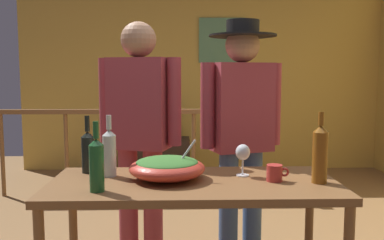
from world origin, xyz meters
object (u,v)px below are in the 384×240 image
framed_picture (222,40)px  serving_table (194,196)px  wine_bottle_green (97,164)px  wine_bottle_amber (320,153)px  stair_railing (174,138)px  salad_bowl (167,167)px  flat_screen_tv (155,120)px  mug_red (275,173)px  wine_bottle_dark (88,151)px  person_standing_left (140,126)px  wine_bottle_clear (109,152)px  wine_glass (243,154)px  tv_console (156,156)px  person_standing_right (241,123)px

framed_picture → serving_table: bearing=-97.7°
wine_bottle_green → wine_bottle_amber: size_ratio=0.92×
stair_railing → salad_bowl: size_ratio=7.09×
flat_screen_tv → mug_red: 3.51m
salad_bowl → mug_red: size_ratio=3.42×
framed_picture → wine_bottle_dark: (-1.10, -3.50, -0.89)m
wine_bottle_green → person_standing_left: size_ratio=0.20×
wine_bottle_clear → serving_table: bearing=-14.5°
flat_screen_tv → wine_bottle_green: wine_bottle_green is taller
wine_bottle_dark → framed_picture: bearing=72.5°
salad_bowl → person_standing_left: bearing=109.0°
serving_table → wine_bottle_amber: wine_bottle_amber is taller
framed_picture → wine_glass: (-0.23, -3.61, -0.89)m
flat_screen_tv → wine_bottle_clear: bearing=-91.1°
tv_console → serving_table: size_ratio=0.59×
wine_glass → person_standing_left: bearing=139.9°
wine_bottle_clear → wine_glass: bearing=-0.9°
tv_console → wine_bottle_dark: bearing=-93.6°
wine_bottle_green → mug_red: size_ratio=2.85×
salad_bowl → mug_red: (0.57, -0.06, -0.02)m
flat_screen_tv → person_standing_right: size_ratio=0.34×
stair_railing → salad_bowl: (-0.01, -2.40, 0.21)m
wine_bottle_clear → person_standing_left: (0.12, 0.51, 0.08)m
salad_bowl → wine_bottle_amber: size_ratio=1.10×
wine_bottle_amber → wine_glass: bearing=156.5°
wine_bottle_dark → person_standing_left: (0.26, 0.41, 0.09)m
stair_railing → serving_table: (0.13, -2.44, 0.06)m
tv_console → person_standing_left: (0.06, -2.80, 0.76)m
framed_picture → person_standing_left: (-0.85, -3.09, -0.80)m
salad_bowl → wine_bottle_clear: bearing=166.8°
tv_console → wine_bottle_amber: 3.70m
mug_red → person_standing_right: person_standing_right is taller
wine_bottle_green → person_standing_left: (0.13, 0.81, 0.08)m
wine_glass → stair_railing: bearing=100.0°
tv_console → salad_bowl: bearing=-85.7°
wine_bottle_dark → wine_bottle_clear: bearing=-33.9°
serving_table → wine_bottle_green: (-0.47, -0.19, 0.22)m
stair_railing → flat_screen_tv: size_ratio=4.96×
wine_bottle_clear → wine_bottle_amber: 1.12m
person_standing_left → wine_bottle_clear: bearing=93.8°
flat_screen_tv → wine_bottle_clear: (-0.06, -3.28, 0.18)m
wine_bottle_green → wine_bottle_clear: bearing=88.0°
tv_console → wine_bottle_amber: size_ratio=2.43×
flat_screen_tv → wine_bottle_clear: wine_bottle_clear is taller
mug_red → wine_bottle_dark: bearing=167.5°
serving_table → wine_bottle_amber: (0.65, -0.06, 0.24)m
framed_picture → wine_glass: 3.73m
serving_table → person_standing_right: (0.34, 0.63, 0.31)m
serving_table → person_standing_right: size_ratio=0.89×
person_standing_right → flat_screen_tv: bearing=-92.0°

